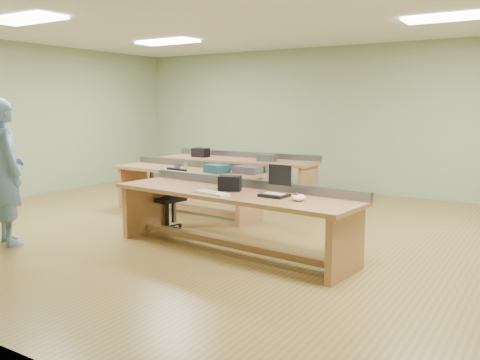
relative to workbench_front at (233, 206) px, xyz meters
The scene contains 21 objects.
floor 1.25m from the workbench_front, 120.69° to the left, with size 10.00×10.00×0.00m, color olive.
ceiling 2.68m from the workbench_front, 120.69° to the left, with size 10.00×10.00×0.00m, color silver.
wall_back 5.08m from the workbench_front, 96.55° to the left, with size 10.00×0.04×3.00m, color gray.
wall_left 5.73m from the workbench_front, behind, with size 0.04×8.00×3.00m, color gray.
fluor_panels 2.65m from the workbench_front, 120.69° to the left, with size 6.20×3.50×0.03m.
workbench_front is the anchor object (origin of this frame).
workbench_mid 2.38m from the workbench_front, 141.58° to the left, with size 2.77×0.87×0.86m.
workbench_back 3.84m from the workbench_front, 121.57° to the left, with size 3.24×0.99×0.86m.
person 2.97m from the workbench_front, 154.80° to the right, with size 0.69×0.45×1.88m, color #6C8FB0.
laptop_base 0.64m from the workbench_front, ahead, with size 0.30×0.25×0.03m, color black.
laptop_screen 0.74m from the workbench_front, ahead, with size 0.30×0.01×0.24m, color black.
keyboard 0.37m from the workbench_front, 109.25° to the right, with size 0.47×0.16×0.03m, color beige.
trackball_mouse 0.99m from the workbench_front, ahead, with size 0.15×0.17×0.07m, color white.
camera_bag 0.28m from the workbench_front, 166.04° to the left, with size 0.27×0.17×0.18m, color black.
task_chair 1.49m from the workbench_front, 162.05° to the left, with size 0.55×0.55×0.88m.
parts_bin_teal 1.79m from the workbench_front, 131.27° to the left, with size 0.35×0.27×0.12m, color #163D47.
parts_bin_grey 1.68m from the workbench_front, 115.18° to the left, with size 0.41×0.26×0.11m, color #39393C.
mug 2.42m from the workbench_front, 145.41° to the left, with size 0.11×0.11×0.09m, color #39393C.
drinks_can 2.31m from the workbench_front, 142.75° to the left, with size 0.06×0.06×0.11m, color silver.
storage_box_back 4.26m from the workbench_front, 131.95° to the left, with size 0.32×0.23×0.18m, color black.
tray_back 3.48m from the workbench_front, 112.50° to the left, with size 0.33×0.24×0.13m, color #39393C.
Camera 1 is at (3.90, -6.08, 1.79)m, focal length 38.00 mm.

